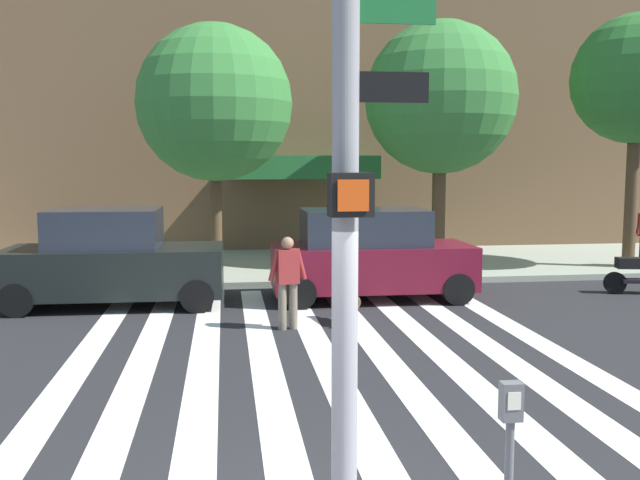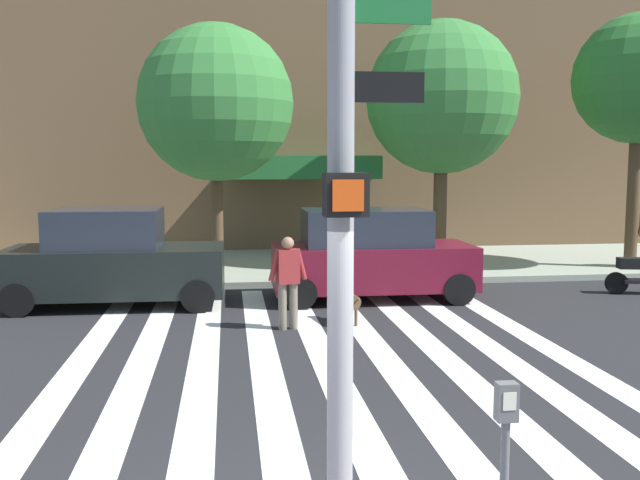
% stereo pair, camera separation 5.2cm
% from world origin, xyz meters
% --- Properties ---
extents(ground_plane, '(160.00, 160.00, 0.00)m').
position_xyz_m(ground_plane, '(0.00, 5.62, 0.00)').
color(ground_plane, '#232326').
extents(sidewalk_far, '(80.00, 6.00, 0.15)m').
position_xyz_m(sidewalk_far, '(0.00, 14.23, 0.07)').
color(sidewalk_far, '#979D8B').
rests_on(sidewalk_far, ground_plane).
extents(crosswalk_stripes, '(7.65, 10.63, 0.01)m').
position_xyz_m(crosswalk_stripes, '(0.82, 5.62, 0.00)').
color(crosswalk_stripes, silver).
rests_on(crosswalk_stripes, ground_plane).
extents(traffic_light_pole, '(0.74, 0.46, 5.80)m').
position_xyz_m(traffic_light_pole, '(0.16, -0.36, 3.52)').
color(traffic_light_pole, gray).
rests_on(traffic_light_pole, sidewalk_near).
extents(parking_meter_curbside, '(0.14, 0.11, 1.36)m').
position_xyz_m(parking_meter_curbside, '(1.22, -0.65, 1.03)').
color(parking_meter_curbside, '#515456').
rests_on(parking_meter_curbside, sidewalk_near).
extents(parked_car_behind_first, '(4.37, 2.00, 1.99)m').
position_xyz_m(parked_car_behind_first, '(-2.92, 9.66, 0.94)').
color(parked_car_behind_first, black).
rests_on(parked_car_behind_first, ground_plane).
extents(parked_car_third_in_line, '(4.24, 1.94, 1.93)m').
position_xyz_m(parked_car_third_in_line, '(2.41, 9.66, 0.95)').
color(parked_car_third_in_line, maroon).
rests_on(parked_car_third_in_line, ground_plane).
extents(street_tree_nearest, '(3.92, 3.92, 6.20)m').
position_xyz_m(street_tree_nearest, '(-0.85, 13.13, 4.38)').
color(street_tree_nearest, '#4C3823').
rests_on(street_tree_nearest, sidewalk_far).
extents(street_tree_middle, '(4.03, 4.03, 6.47)m').
position_xyz_m(street_tree_middle, '(5.07, 13.38, 4.59)').
color(street_tree_middle, '#4C3823').
rests_on(street_tree_middle, sidewalk_far).
extents(street_tree_further, '(3.33, 3.33, 6.57)m').
position_xyz_m(street_tree_further, '(9.95, 12.27, 5.02)').
color(street_tree_further, '#4C3823').
rests_on(street_tree_further, sidewalk_far).
extents(pedestrian_dog_walker, '(0.71, 0.31, 1.64)m').
position_xyz_m(pedestrian_dog_walker, '(0.43, 7.18, 0.93)').
color(pedestrian_dog_walker, '#6B6051').
rests_on(pedestrian_dog_walker, ground_plane).
extents(dog_on_leash, '(0.39, 1.07, 0.65)m').
position_xyz_m(dog_on_leash, '(1.54, 7.52, 0.44)').
color(dog_on_leash, brown).
rests_on(dog_on_leash, ground_plane).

